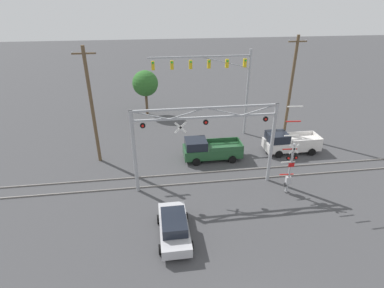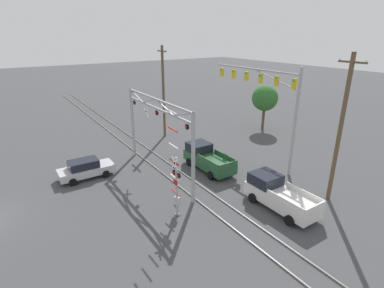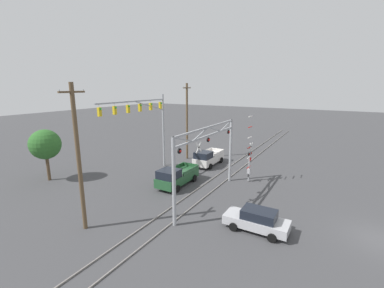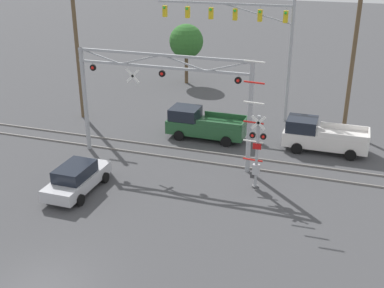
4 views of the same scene
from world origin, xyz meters
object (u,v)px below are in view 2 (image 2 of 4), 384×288
(traffic_signal_span, at_px, (271,95))
(background_tree_beyond_span, at_px, (265,98))
(crossing_gantry, at_px, (157,126))
(utility_pole_left, at_px, (163,92))
(crossing_signal_mast, at_px, (176,184))
(pickup_truck_lead, at_px, (207,158))
(utility_pole_right, at_px, (340,130))
(sedan_waiting, at_px, (86,169))
(pickup_truck_following, at_px, (278,194))

(traffic_signal_span, xyz_separation_m, background_tree_beyond_span, (-7.57, 7.40, -2.38))
(crossing_gantry, height_order, utility_pole_left, utility_pole_left)
(background_tree_beyond_span, bearing_deg, crossing_signal_mast, -60.75)
(crossing_signal_mast, bearing_deg, background_tree_beyond_span, 119.25)
(crossing_signal_mast, relative_size, utility_pole_left, 0.69)
(crossing_signal_mast, distance_m, utility_pole_left, 16.27)
(pickup_truck_lead, height_order, utility_pole_right, utility_pole_right)
(sedan_waiting, bearing_deg, pickup_truck_following, 39.71)
(sedan_waiting, bearing_deg, utility_pole_left, 119.11)
(crossing_signal_mast, xyz_separation_m, sedan_waiting, (-8.68, -3.43, -1.47))
(pickup_truck_following, distance_m, utility_pole_left, 17.84)
(traffic_signal_span, relative_size, utility_pole_right, 0.99)
(background_tree_beyond_span, bearing_deg, crossing_gantry, -75.33)
(pickup_truck_lead, relative_size, sedan_waiting, 1.20)
(pickup_truck_following, height_order, utility_pole_left, utility_pole_left)
(crossing_gantry, relative_size, pickup_truck_following, 2.05)
(crossing_signal_mast, distance_m, background_tree_beyond_span, 20.92)
(sedan_waiting, distance_m, background_tree_beyond_span, 21.89)
(utility_pole_left, bearing_deg, crossing_signal_mast, -25.60)
(pickup_truck_following, height_order, background_tree_beyond_span, background_tree_beyond_span)
(crossing_signal_mast, distance_m, utility_pole_right, 11.23)
(pickup_truck_following, bearing_deg, crossing_gantry, -153.37)
(utility_pole_right, bearing_deg, pickup_truck_following, -108.80)
(crossing_gantry, xyz_separation_m, background_tree_beyond_span, (-4.30, 16.42, -0.39))
(crossing_signal_mast, bearing_deg, sedan_waiting, -158.45)
(crossing_gantry, height_order, traffic_signal_span, traffic_signal_span)
(pickup_truck_lead, xyz_separation_m, pickup_truck_following, (7.62, 0.36, -0.00))
(sedan_waiting, height_order, background_tree_beyond_span, background_tree_beyond_span)
(crossing_gantry, relative_size, pickup_truck_lead, 2.03)
(pickup_truck_lead, distance_m, utility_pole_right, 10.71)
(sedan_waiting, bearing_deg, pickup_truck_lead, 66.89)
(crossing_signal_mast, xyz_separation_m, pickup_truck_lead, (-4.73, 5.83, -1.29))
(crossing_gantry, relative_size, traffic_signal_span, 1.06)
(pickup_truck_lead, relative_size, background_tree_beyond_span, 0.96)
(traffic_signal_span, height_order, background_tree_beyond_span, traffic_signal_span)
(sedan_waiting, bearing_deg, utility_pole_right, 46.22)
(traffic_signal_span, xyz_separation_m, pickup_truck_lead, (-2.11, -4.97, -5.27))
(crossing_gantry, xyz_separation_m, utility_pole_right, (10.08, 8.22, 0.95))
(crossing_gantry, height_order, pickup_truck_following, crossing_gantry)
(utility_pole_right, height_order, background_tree_beyond_span, utility_pole_right)
(pickup_truck_following, bearing_deg, traffic_signal_span, 140.05)
(crossing_signal_mast, bearing_deg, utility_pole_left, 154.40)
(utility_pole_left, bearing_deg, pickup_truck_lead, -6.45)
(pickup_truck_following, bearing_deg, utility_pole_left, 177.55)
(crossing_signal_mast, height_order, pickup_truck_following, crossing_signal_mast)
(crossing_gantry, bearing_deg, background_tree_beyond_span, 104.67)
(crossing_gantry, xyz_separation_m, utility_pole_left, (-8.56, 5.14, 0.89))
(crossing_gantry, relative_size, sedan_waiting, 2.43)
(pickup_truck_lead, relative_size, utility_pole_right, 0.52)
(crossing_signal_mast, relative_size, pickup_truck_following, 1.34)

